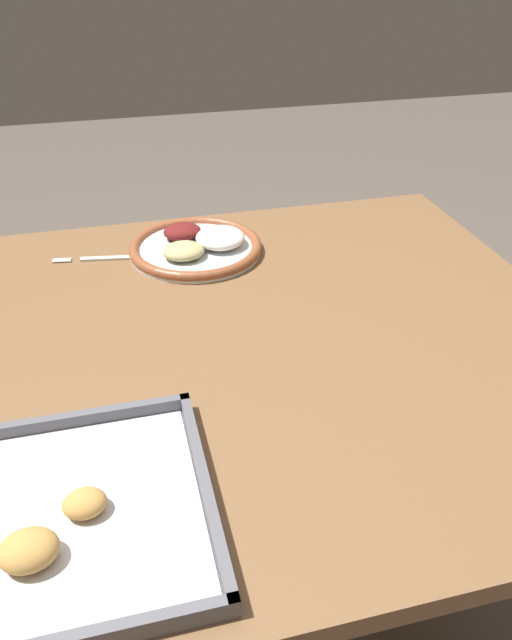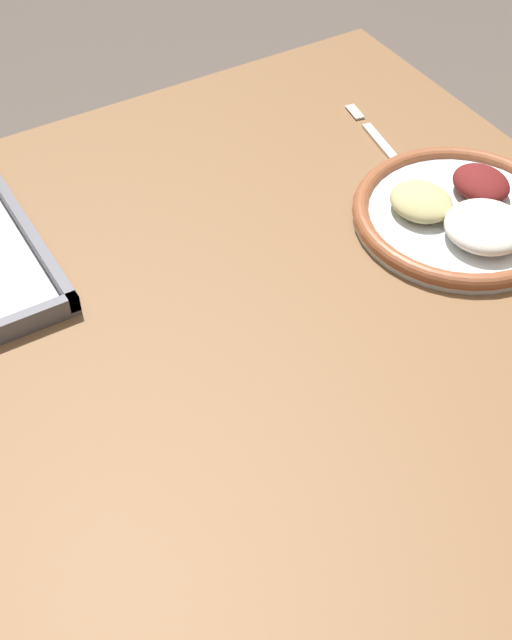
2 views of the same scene
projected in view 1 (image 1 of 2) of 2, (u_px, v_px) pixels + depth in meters
name	position (u px, v px, depth m)	size (l,w,h in m)	color
ground_plane	(264.00, 598.00, 1.38)	(8.00, 8.00, 0.00)	#564C44
dining_table	(267.00, 385.00, 1.05)	(1.02, 0.97, 0.71)	brown
dinner_plate	(197.00, 246.00, 1.22)	(0.26, 0.26, 0.05)	silver
fork	(112.00, 258.00, 1.20)	(0.20, 0.05, 0.00)	silver
baking_tray	(46.00, 524.00, 0.67)	(0.35, 0.31, 0.04)	#595960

